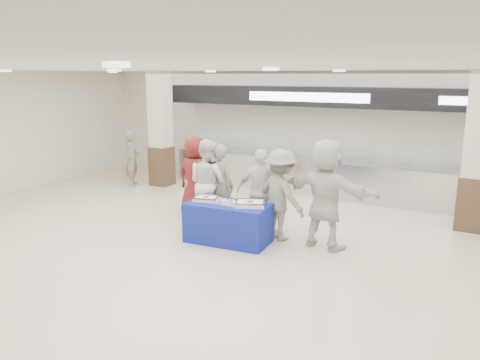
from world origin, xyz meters
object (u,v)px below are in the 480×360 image
Objects in this scene: civilian_maroon at (195,176)px; soldier_a at (221,185)px; chef_short at (261,191)px; civilian_white at (326,194)px; sheet_cake_left at (206,198)px; display_table at (228,223)px; cupcake_tray at (229,202)px; soldier_b at (281,195)px; sheet_cake_right at (250,203)px; chef_tall at (208,183)px; soldier_bg at (132,158)px.

civilian_maroon is 0.98m from soldier_a.
civilian_white is (1.39, -0.16, 0.16)m from chef_short.
civilian_white reaches higher than sheet_cake_left.
display_table is 0.77× the size of civilian_white.
sheet_cake_left is 0.51m from cupcake_tray.
civilian_white reaches higher than chef_short.
civilian_white is at bearing 170.56° from civilian_maroon.
civilian_white is at bearing 17.22° from sheet_cake_left.
soldier_a is at bearing 5.78° from civilian_white.
soldier_b reaches higher than cupcake_tray.
display_table is 0.41m from cupcake_tray.
sheet_cake_right reaches higher than sheet_cake_left.
civilian_white is (2.32, -0.15, 0.14)m from soldier_a.
chef_tall is 2.54m from civilian_white.
sheet_cake_right is at bearing 172.99° from chef_tall.
soldier_b is at bearing 33.66° from display_table.
soldier_a is 2.33m from civilian_white.
cupcake_tray is at bearing -0.94° from sheet_cake_left.
cupcake_tray is at bearing 143.07° from civilian_maroon.
sheet_cake_left reaches higher than cupcake_tray.
display_table is at bearing 55.98° from chef_short.
soldier_a is (-0.18, 0.81, 0.07)m from sheet_cake_left.
civilian_white is at bearing -135.70° from soldier_bg.
civilian_maroon is at bearing 143.43° from cupcake_tray.
soldier_b is (1.25, 0.66, 0.08)m from sheet_cake_left.
soldier_bg is at bearing 148.46° from sheet_cake_left.
sheet_cake_left is 0.83m from soldier_a.
display_table is at bearing -147.34° from soldier_bg.
cupcake_tray is 0.25× the size of civilian_maroon.
soldier_a reaches higher than chef_short.
soldier_b reaches higher than soldier_a.
chef_tall is at bearing 156.23° from sheet_cake_right.
display_table is 0.85× the size of chef_tall.
soldier_a is at bearing 157.76° from civilian_maroon.
soldier_a is 0.99× the size of soldier_b.
chef_short is 0.97× the size of soldier_b.
sheet_cake_left is at bearing -150.16° from soldier_bg.
soldier_b is (0.34, 0.57, 0.07)m from sheet_cake_right.
chef_tall is at bearing 44.94° from soldier_a.
soldier_b is (2.34, -0.52, -0.02)m from civilian_maroon.
civilian_maroon reaches higher than soldier_b.
chef_tall is 0.91× the size of civilian_white.
chef_short is at bearing -138.37° from soldier_bg.
soldier_bg is at bearing -24.84° from civilian_maroon.
cupcake_tray is 0.25× the size of soldier_a.
sheet_cake_left is at bearing -174.47° from sheet_cake_right.
soldier_a is 0.86× the size of civilian_white.
cupcake_tray is 0.24× the size of chef_tall.
cupcake_tray is 1.00m from soldier_b.
soldier_b reaches higher than display_table.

